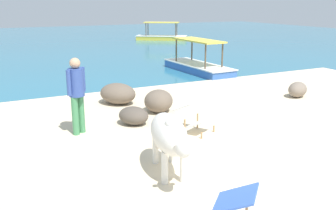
% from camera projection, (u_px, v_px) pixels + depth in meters
% --- Properties ---
extents(sand_beach, '(18.00, 14.00, 0.04)m').
position_uv_depth(sand_beach, '(277.00, 177.00, 6.09)').
color(sand_beach, beige).
rests_on(sand_beach, ground).
extents(water_surface, '(60.00, 36.00, 0.03)m').
position_uv_depth(water_surface, '(44.00, 44.00, 25.00)').
color(water_surface, teal).
rests_on(water_surface, ground).
extents(cow, '(0.87, 1.81, 1.01)m').
position_uv_depth(cow, '(169.00, 135.00, 6.01)').
color(cow, silver).
rests_on(cow, sand_beach).
extents(deck_chair_near, '(0.83, 0.92, 0.68)m').
position_uv_depth(deck_chair_near, '(193.00, 115.00, 8.05)').
color(deck_chair_near, '#A37A4C').
rests_on(deck_chair_near, sand_beach).
extents(person_standing, '(0.44, 0.32, 1.62)m').
position_uv_depth(person_standing, '(77.00, 90.00, 7.81)').
color(person_standing, '#428956').
rests_on(person_standing, sand_beach).
extents(shore_rock_large, '(1.22, 1.32, 0.56)m').
position_uv_depth(shore_rock_large, '(118.00, 94.00, 10.33)').
color(shore_rock_large, '#6B5B4C').
rests_on(shore_rock_large, sand_beach).
extents(shore_rock_medium, '(0.85, 0.92, 0.40)m').
position_uv_depth(shore_rock_medium, '(134.00, 116.00, 8.62)').
color(shore_rock_medium, brown).
rests_on(shore_rock_medium, sand_beach).
extents(shore_rock_small, '(0.84, 0.74, 0.45)m').
position_uv_depth(shore_rock_small, '(298.00, 90.00, 11.06)').
color(shore_rock_small, gray).
rests_on(shore_rock_small, sand_beach).
extents(shore_rock_flat, '(1.06, 1.08, 0.57)m').
position_uv_depth(shore_rock_flat, '(159.00, 101.00, 9.55)').
color(shore_rock_flat, '#6B5B4C').
rests_on(shore_rock_flat, sand_beach).
extents(boat_blue, '(1.27, 3.71, 1.29)m').
position_uv_depth(boat_blue, '(198.00, 65.00, 15.16)').
color(boat_blue, '#3866B7').
rests_on(boat_blue, water_surface).
extents(boat_yellow, '(3.67, 3.06, 1.29)m').
position_uv_depth(boat_yellow, '(162.00, 36.00, 27.60)').
color(boat_yellow, gold).
rests_on(boat_yellow, water_surface).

